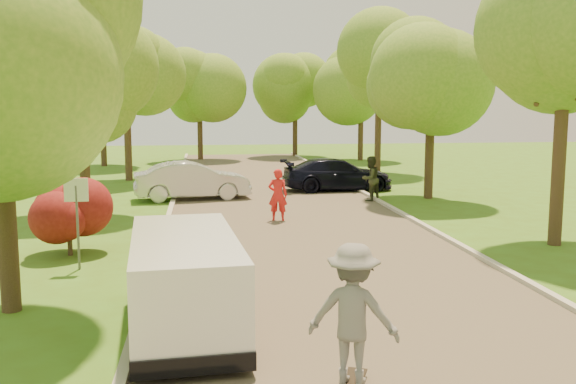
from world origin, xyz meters
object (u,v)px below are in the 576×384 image
street_sign (77,204)px  person_striped (278,195)px  silver_sedan (192,181)px  minivan (185,281)px  longboard (352,383)px  dark_sedan (337,174)px  person_olive (370,179)px  skateboarder (353,314)px

street_sign → person_striped: 7.86m
silver_sedan → minivan: bearing=172.9°
silver_sedan → longboard: size_ratio=4.59×
street_sign → dark_sedan: (8.96, 12.88, -0.84)m
minivan → person_olive: person_olive is taller
street_sign → person_olive: street_sign is taller
silver_sedan → person_striped: bearing=-158.8°
minivan → person_striped: bearing=70.1°
dark_sedan → person_striped: size_ratio=2.84×
minivan → person_olive: size_ratio=2.54×
dark_sedan → person_striped: (-3.55, -7.22, 0.16)m
minivan → person_olive: 15.69m
skateboarder → silver_sedan: bearing=-59.5°
minivan → longboard: minivan is taller
dark_sedan → person_striped: 8.05m
skateboarder → person_olive: size_ratio=1.07×
person_striped → longboard: bearing=98.2°
person_striped → person_olive: bearing=-126.8°
person_olive → minivan: bearing=28.3°
minivan → skateboarder: (2.31, -2.71, 0.21)m
silver_sedan → person_olive: (7.10, -1.43, 0.14)m
person_striped → person_olive: 5.72m
dark_sedan → person_olive: person_olive is taller
skateboarder → person_olive: 17.39m
skateboarder → minivan: bearing=-26.6°
street_sign → person_olive: 13.56m
skateboarder → person_olive: bearing=-82.7°
dark_sedan → skateboarder: (-4.05, -20.08, 0.37)m
person_striped → dark_sedan: bearing=-105.8°
street_sign → person_olive: (9.60, 9.55, -0.66)m
skateboarder → person_olive: (4.69, 16.75, -0.19)m
dark_sedan → street_sign: bearing=142.2°
minivan → skateboarder: bearing=-53.9°
silver_sedan → person_olive: 7.24m
dark_sedan → skateboarder: skateboarder is taller
skateboarder → person_striped: bearing=-69.2°
street_sign → dark_sedan: size_ratio=0.44×
dark_sedan → longboard: bearing=165.6°
silver_sedan → skateboarder: (2.41, -18.18, 0.32)m
minivan → skateboarder: skateboarder is taller
dark_sedan → person_olive: size_ratio=2.75×
minivan → street_sign: bearing=115.6°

